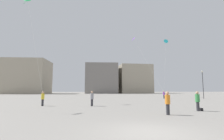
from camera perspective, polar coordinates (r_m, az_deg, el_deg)
name	(u,v)px	position (r m, az deg, el deg)	size (l,w,h in m)	color
ground_plane	(149,132)	(7.89, 12.34, -19.74)	(300.00, 300.00, 0.00)	gray
person_in_green	(198,100)	(16.63, 26.75, -9.01)	(0.37, 0.37, 1.68)	#2D2D33
person_in_grey	(92,98)	(19.39, -6.74, -9.23)	(0.37, 0.37, 1.68)	#2D2D33
person_in_orange	(168,102)	(13.27, 18.15, -10.13)	(0.37, 0.37, 1.69)	#2D2D33
person_in_yellow	(43,98)	(20.98, -22.21, -8.67)	(0.36, 0.36, 1.63)	#2D2D33
person_in_purple	(164,94)	(37.52, 16.99, -7.80)	(0.35, 0.35, 1.59)	#2D2D33
kite_cyan_diamond	(166,42)	(39.33, 17.64, 9.04)	(1.54, 1.23, 11.46)	#1EB2C6
kite_violet_diamond	(134,39)	(44.79, 7.32, 10.27)	(5.27, 7.65, 14.18)	purple
kite_emerald_diamond	(27,1)	(30.46, -26.50, 19.97)	(5.15, 5.68, 14.39)	green
building_left_hall	(26,77)	(90.34, -26.89, -2.07)	(20.47, 16.03, 15.81)	#A39984
building_centre_hall	(102,79)	(88.63, -3.45, -2.93)	(16.31, 13.31, 15.12)	gray
building_right_hall	(135,79)	(92.26, 7.80, -3.04)	(17.36, 12.24, 15.07)	#A39984
lamppost_east	(203,80)	(39.31, 28.12, -3.03)	(0.36, 0.36, 5.71)	#2D2D30
handbag_beside_flyer	(201,109)	(16.96, 27.76, -11.61)	(0.32, 0.14, 0.24)	black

